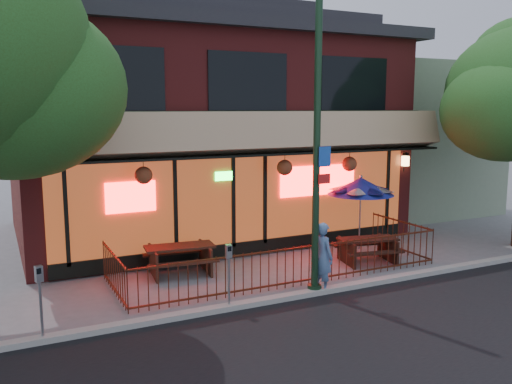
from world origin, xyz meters
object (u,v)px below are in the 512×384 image
picnic_table_right (368,246)px  pedestrian (323,257)px  street_light (317,159)px  parking_meter_far (40,291)px  picnic_table_left (180,255)px  patio_umbrella (361,186)px  parking_meter_near (229,266)px

picnic_table_right → pedestrian: pedestrian is taller
pedestrian → street_light: bearing=92.4°
street_light → parking_meter_far: bearing=-179.3°
picnic_table_left → parking_meter_far: (-3.58, -2.88, 0.49)m
street_light → patio_umbrella: size_ratio=3.07×
patio_umbrella → pedestrian: (-3.12, -2.75, -1.12)m
street_light → patio_umbrella: 4.54m
picnic_table_right → patio_umbrella: patio_umbrella is taller
pedestrian → parking_meter_far: pedestrian is taller
pedestrian → parking_meter_near: 2.45m
pedestrian → parking_meter_far: size_ratio=1.13×
picnic_table_left → patio_umbrella: 5.89m
pedestrian → parking_meter_far: bearing=81.5°
picnic_table_left → parking_meter_near: size_ratio=1.33×
picnic_table_left → pedestrian: (2.59, -2.75, 0.33)m
parking_meter_near → parking_meter_far: bearing=-180.0°
picnic_table_right → parking_meter_near: parking_meter_near is taller
street_light → picnic_table_left: (-2.35, 2.80, -2.65)m
pedestrian → parking_meter_near: size_ratio=1.15×
pedestrian → parking_meter_near: (-2.44, -0.13, 0.15)m
parking_meter_far → street_light: bearing=0.7°
pedestrian → patio_umbrella: bearing=-58.3°
picnic_table_right → patio_umbrella: bearing=62.3°
picnic_table_right → parking_meter_near: size_ratio=1.28×
street_light → patio_umbrella: street_light is taller
picnic_table_left → parking_meter_far: parking_meter_far is taller
street_light → parking_meter_far: (-5.93, -0.08, -2.16)m
parking_meter_near → parking_meter_far: (-3.73, -0.00, 0.02)m
picnic_table_left → picnic_table_right: 5.20m
pedestrian → parking_meter_near: pedestrian is taller
street_light → picnic_table_right: size_ratio=3.81×
pedestrian → parking_meter_far: 6.18m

